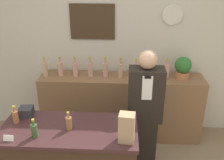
{
  "coord_description": "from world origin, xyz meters",
  "views": [
    {
      "loc": [
        0.16,
        -1.54,
        2.34
      ],
      "look_at": [
        0.01,
        1.1,
        1.19
      ],
      "focal_mm": 40.0,
      "sensor_mm": 36.0,
      "label": 1
    }
  ],
  "objects_px": {
    "paper_bag": "(127,128)",
    "tape_dispenser": "(130,139)",
    "potted_plant": "(183,67)",
    "shopkeeper": "(145,115)"
  },
  "relations": [
    {
      "from": "shopkeeper",
      "to": "tape_dispenser",
      "type": "height_order",
      "value": "shopkeeper"
    },
    {
      "from": "potted_plant",
      "to": "tape_dispenser",
      "type": "bearing_deg",
      "value": -117.45
    },
    {
      "from": "shopkeeper",
      "to": "potted_plant",
      "type": "relative_size",
      "value": 5.18
    },
    {
      "from": "shopkeeper",
      "to": "tape_dispenser",
      "type": "xyz_separation_m",
      "value": [
        -0.19,
        -0.71,
        0.17
      ]
    },
    {
      "from": "shopkeeper",
      "to": "tape_dispenser",
      "type": "relative_size",
      "value": 17.48
    },
    {
      "from": "potted_plant",
      "to": "paper_bag",
      "type": "distance_m",
      "value": 1.63
    },
    {
      "from": "paper_bag",
      "to": "tape_dispenser",
      "type": "height_order",
      "value": "paper_bag"
    },
    {
      "from": "paper_bag",
      "to": "shopkeeper",
      "type": "bearing_deg",
      "value": 73.02
    },
    {
      "from": "potted_plant",
      "to": "paper_bag",
      "type": "height_order",
      "value": "potted_plant"
    },
    {
      "from": "paper_bag",
      "to": "tape_dispenser",
      "type": "xyz_separation_m",
      "value": [
        0.03,
        0.0,
        -0.12
      ]
    }
  ]
}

